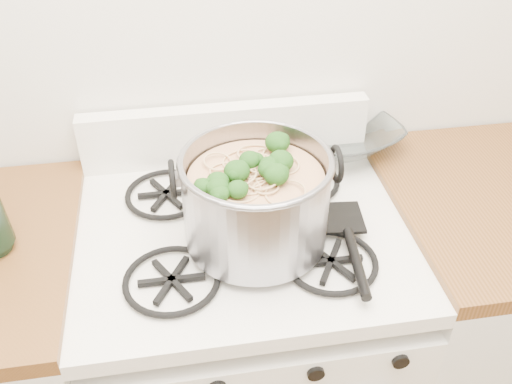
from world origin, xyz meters
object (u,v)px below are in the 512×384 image
gas_range (245,355)px  glass_bowl (347,141)px  spatula (343,215)px  stock_pot (256,201)px

gas_range → glass_bowl: glass_bowl is taller
spatula → gas_range: bearing=179.5°
stock_pot → spatula: 0.23m
gas_range → spatula: (0.23, -0.03, 0.50)m
gas_range → glass_bowl: bearing=40.2°
spatula → glass_bowl: glass_bowl is taller
glass_bowl → gas_range: bearing=-139.8°
stock_pot → glass_bowl: stock_pot is taller
spatula → glass_bowl: bearing=78.0°
gas_range → stock_pot: (0.02, -0.05, 0.59)m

